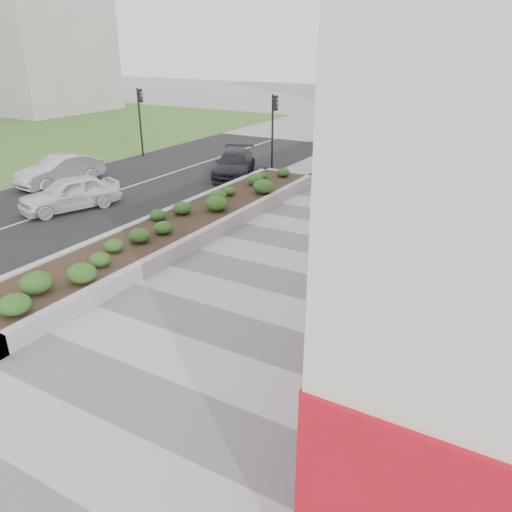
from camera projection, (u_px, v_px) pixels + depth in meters
The scene contains 12 objects.
ground at pixel (192, 369), 11.19m from camera, with size 160.00×160.00×0.00m, color gray.
walkway at pixel (258, 311), 13.58m from camera, with size 8.00×36.00×0.01m, color #A8A8AD.
planter at pixel (185, 222), 19.13m from camera, with size 3.00×18.00×0.90m.
street at pixel (69, 207), 22.26m from camera, with size 10.00×40.00×0.00m, color black.
traffic_signal_near at pixel (274, 122), 27.38m from camera, with size 0.33×0.28×4.20m.
traffic_signal_far at pixel (140, 112), 31.18m from camera, with size 0.33×0.28×4.20m.
distant_bldg_north_l at pixel (457, 10), 53.44m from camera, with size 16.00×12.00×20.00m, color #ADAAA3.
manhole_cover at pixel (274, 316), 13.36m from camera, with size 0.44×0.44×0.01m, color #595654.
skateboarder at pixel (387, 216), 18.69m from camera, with size 0.51×0.73×1.52m.
car_white at pixel (70, 193), 21.65m from camera, with size 1.73×4.29×1.46m, color white.
car_silver at pixel (60, 170), 25.47m from camera, with size 1.57×4.52×1.49m, color #BABEC2.
car_dark at pixel (234, 164), 27.08m from camera, with size 1.91×4.71×1.37m, color black.
Camera 1 is at (5.87, -7.35, 6.72)m, focal length 35.00 mm.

